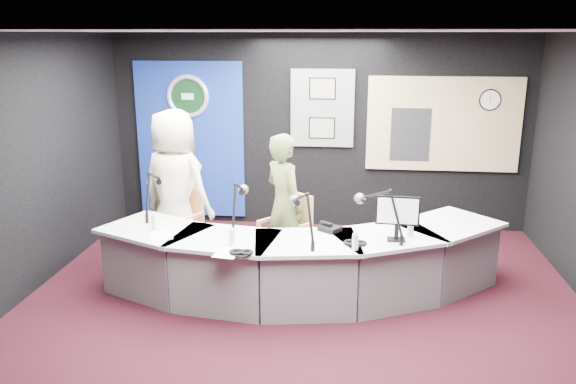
# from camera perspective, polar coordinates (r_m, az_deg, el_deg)

# --- Properties ---
(ground) EXTENTS (6.00, 6.00, 0.00)m
(ground) POSITION_cam_1_polar(r_m,az_deg,el_deg) (5.98, 1.08, -12.34)
(ground) COLOR black
(ground) RESTS_ON ground
(ceiling) EXTENTS (6.00, 6.00, 0.02)m
(ceiling) POSITION_cam_1_polar(r_m,az_deg,el_deg) (5.29, 1.24, 15.59)
(ceiling) COLOR silver
(ceiling) RESTS_ON ground
(wall_back) EXTENTS (6.00, 0.02, 2.80)m
(wall_back) POSITION_cam_1_polar(r_m,az_deg,el_deg) (8.40, 3.04, 5.92)
(wall_back) COLOR black
(wall_back) RESTS_ON ground
(wall_front) EXTENTS (6.00, 0.02, 2.80)m
(wall_front) POSITION_cam_1_polar(r_m,az_deg,el_deg) (2.70, -4.90, -15.52)
(wall_front) COLOR black
(wall_front) RESTS_ON ground
(wall_left) EXTENTS (0.02, 6.00, 2.80)m
(wall_left) POSITION_cam_1_polar(r_m,az_deg,el_deg) (6.46, -26.39, 1.42)
(wall_left) COLOR black
(wall_left) RESTS_ON ground
(broadcast_desk) EXTENTS (4.50, 1.90, 0.75)m
(broadcast_desk) POSITION_cam_1_polar(r_m,az_deg,el_deg) (6.32, 1.11, -6.99)
(broadcast_desk) COLOR silver
(broadcast_desk) RESTS_ON ground
(backdrop_panel) EXTENTS (1.60, 0.05, 2.30)m
(backdrop_panel) POSITION_cam_1_polar(r_m,az_deg,el_deg) (8.71, -9.61, 5.06)
(backdrop_panel) COLOR navy
(backdrop_panel) RESTS_ON wall_back
(agency_seal) EXTENTS (0.63, 0.07, 0.63)m
(agency_seal) POSITION_cam_1_polar(r_m,az_deg,el_deg) (8.58, -9.88, 9.29)
(agency_seal) COLOR silver
(agency_seal) RESTS_ON backdrop_panel
(seal_center) EXTENTS (0.48, 0.01, 0.48)m
(seal_center) POSITION_cam_1_polar(r_m,az_deg,el_deg) (8.59, -9.87, 9.29)
(seal_center) COLOR black
(seal_center) RESTS_ON backdrop_panel
(pinboard) EXTENTS (0.90, 0.04, 1.10)m
(pinboard) POSITION_cam_1_polar(r_m,az_deg,el_deg) (8.31, 3.41, 8.25)
(pinboard) COLOR slate
(pinboard) RESTS_ON wall_back
(framed_photo_upper) EXTENTS (0.34, 0.02, 0.27)m
(framed_photo_upper) POSITION_cam_1_polar(r_m,az_deg,el_deg) (8.25, 3.43, 10.16)
(framed_photo_upper) COLOR #7C745A
(framed_photo_upper) RESTS_ON pinboard
(framed_photo_lower) EXTENTS (0.34, 0.02, 0.27)m
(framed_photo_lower) POSITION_cam_1_polar(r_m,az_deg,el_deg) (8.32, 3.37, 6.32)
(framed_photo_lower) COLOR #7C745A
(framed_photo_lower) RESTS_ON pinboard
(booth_window_frame) EXTENTS (2.12, 0.06, 1.32)m
(booth_window_frame) POSITION_cam_1_polar(r_m,az_deg,el_deg) (8.43, 15.08, 6.48)
(booth_window_frame) COLOR tan
(booth_window_frame) RESTS_ON wall_back
(booth_glow) EXTENTS (2.00, 0.02, 1.20)m
(booth_glow) POSITION_cam_1_polar(r_m,az_deg,el_deg) (8.42, 15.09, 6.47)
(booth_glow) COLOR beige
(booth_glow) RESTS_ON booth_window_frame
(equipment_rack) EXTENTS (0.55, 0.02, 0.75)m
(equipment_rack) POSITION_cam_1_polar(r_m,az_deg,el_deg) (8.36, 11.98, 5.57)
(equipment_rack) COLOR black
(equipment_rack) RESTS_ON booth_window_frame
(wall_clock) EXTENTS (0.28, 0.01, 0.28)m
(wall_clock) POSITION_cam_1_polar(r_m,az_deg,el_deg) (8.46, 19.34, 8.57)
(wall_clock) COLOR white
(wall_clock) RESTS_ON booth_window_frame
(armchair_left) EXTENTS (0.78, 0.78, 1.04)m
(armchair_left) POSITION_cam_1_polar(r_m,az_deg,el_deg) (7.25, -10.90, -3.05)
(armchair_left) COLOR tan
(armchair_left) RESTS_ON ground
(armchair_right) EXTENTS (0.76, 0.76, 0.95)m
(armchair_right) POSITION_cam_1_polar(r_m,az_deg,el_deg) (6.84, -0.36, -4.30)
(armchair_right) COLOR tan
(armchair_right) RESTS_ON ground
(draped_jacket) EXTENTS (0.50, 0.30, 0.70)m
(draped_jacket) POSITION_cam_1_polar(r_m,az_deg,el_deg) (7.46, -11.36, -1.75)
(draped_jacket) COLOR #666356
(draped_jacket) RESTS_ON armchair_left
(person_man) EXTENTS (1.09, 0.89, 1.93)m
(person_man) POSITION_cam_1_polar(r_m,az_deg,el_deg) (7.12, -11.08, 0.33)
(person_man) COLOR beige
(person_man) RESTS_ON ground
(person_woman) EXTENTS (0.71, 0.73, 1.69)m
(person_woman) POSITION_cam_1_polar(r_m,az_deg,el_deg) (6.72, -0.37, -1.33)
(person_woman) COLOR #586434
(person_woman) RESTS_ON ground
(computer_monitor) EXTENTS (0.47, 0.06, 0.32)m
(computer_monitor) POSITION_cam_1_polar(r_m,az_deg,el_deg) (5.89, 10.77, -1.79)
(computer_monitor) COLOR black
(computer_monitor) RESTS_ON broadcast_desk
(desk_phone) EXTENTS (0.27, 0.26, 0.05)m
(desk_phone) POSITION_cam_1_polar(r_m,az_deg,el_deg) (6.17, 4.14, -3.63)
(desk_phone) COLOR black
(desk_phone) RESTS_ON broadcast_desk
(headphones_near) EXTENTS (0.19, 0.19, 0.03)m
(headphones_near) POSITION_cam_1_polar(r_m,az_deg,el_deg) (5.80, 6.65, -5.01)
(headphones_near) COLOR black
(headphones_near) RESTS_ON broadcast_desk
(headphones_far) EXTENTS (0.22, 0.22, 0.04)m
(headphones_far) POSITION_cam_1_polar(r_m,az_deg,el_deg) (5.55, -4.64, -5.95)
(headphones_far) COLOR black
(headphones_far) RESTS_ON broadcast_desk
(paper_stack) EXTENTS (0.33, 0.37, 0.00)m
(paper_stack) POSITION_cam_1_polar(r_m,az_deg,el_deg) (6.16, -12.48, -4.21)
(paper_stack) COLOR white
(paper_stack) RESTS_ON broadcast_desk
(notepad) EXTENTS (0.26, 0.34, 0.00)m
(notepad) POSITION_cam_1_polar(r_m,az_deg,el_deg) (5.60, -5.96, -5.95)
(notepad) COLOR white
(notepad) RESTS_ON broadcast_desk
(boom_mic_a) EXTENTS (0.16, 0.74, 0.60)m
(boom_mic_a) POSITION_cam_1_polar(r_m,az_deg,el_deg) (6.79, -13.09, 0.22)
(boom_mic_a) COLOR black
(boom_mic_a) RESTS_ON broadcast_desk
(boom_mic_b) EXTENTS (0.16, 0.74, 0.60)m
(boom_mic_b) POSITION_cam_1_polar(r_m,az_deg,el_deg) (6.20, -4.93, -0.87)
(boom_mic_b) COLOR black
(boom_mic_b) RESTS_ON broadcast_desk
(boom_mic_c) EXTENTS (0.36, 0.69, 0.60)m
(boom_mic_c) POSITION_cam_1_polar(r_m,az_deg,el_deg) (5.79, 1.50, -2.02)
(boom_mic_c) COLOR black
(boom_mic_c) RESTS_ON broadcast_desk
(boom_mic_d) EXTENTS (0.54, 0.58, 0.60)m
(boom_mic_d) POSITION_cam_1_polar(r_m,az_deg,el_deg) (5.97, 9.10, -1.68)
(boom_mic_d) COLOR black
(boom_mic_d) RESTS_ON broadcast_desk
(water_bottles) EXTENTS (2.78, 0.54, 0.18)m
(water_bottles) POSITION_cam_1_polar(r_m,az_deg,el_deg) (5.91, -1.02, -3.79)
(water_bottles) COLOR silver
(water_bottles) RESTS_ON broadcast_desk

